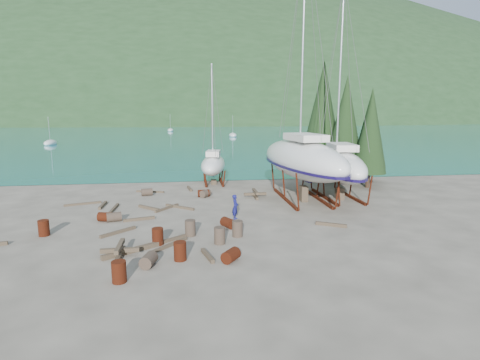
{
  "coord_description": "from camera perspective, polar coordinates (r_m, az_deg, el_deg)",
  "views": [
    {
      "loc": [
        -1.88,
        -21.22,
        6.76
      ],
      "look_at": [
        1.44,
        3.0,
        2.27
      ],
      "focal_mm": 28.0,
      "sensor_mm": 36.0,
      "label": 1
    }
  ],
  "objects": [
    {
      "name": "drum_10",
      "position": [
        17.71,
        -9.12,
        -10.64
      ],
      "size": [
        0.58,
        0.58,
        0.88
      ],
      "primitive_type": "cylinder",
      "color": "#521B0E",
      "rests_on": "ground"
    },
    {
      "name": "timber_11",
      "position": [
        26.85,
        -11.07,
        -4.21
      ],
      "size": [
        1.58,
        1.96,
        0.15
      ],
      "primitive_type": "cube",
      "rotation": [
        0.0,
        0.0,
        2.48
      ],
      "color": "brown",
      "rests_on": "ground"
    },
    {
      "name": "drum_3",
      "position": [
        16.15,
        -17.95,
        -13.16
      ],
      "size": [
        0.58,
        0.58,
        0.88
      ],
      "primitive_type": "cylinder",
      "color": "#521B0E",
      "rests_on": "ground"
    },
    {
      "name": "drum_12",
      "position": [
        17.4,
        -1.41,
        -11.43
      ],
      "size": [
        0.99,
        1.05,
        0.58
      ],
      "primitive_type": "cylinder",
      "rotation": [
        1.57,
        0.0,
        2.5
      ],
      "color": "#521B0E",
      "rests_on": "ground"
    },
    {
      "name": "drum_13",
      "position": [
        19.87,
        -12.43,
        -8.39
      ],
      "size": [
        0.58,
        0.58,
        0.88
      ],
      "primitive_type": "cylinder",
      "color": "#521B0E",
      "rests_on": "ground"
    },
    {
      "name": "drum_9",
      "position": [
        31.4,
        -14.0,
        -1.8
      ],
      "size": [
        0.98,
        0.74,
        0.58
      ],
      "primitive_type": "cylinder",
      "rotation": [
        1.57,
        0.0,
        1.77
      ],
      "color": "#2D2823",
      "rests_on": "ground"
    },
    {
      "name": "drum_1",
      "position": [
        17.37,
        -13.76,
        -11.78
      ],
      "size": [
        0.79,
        1.0,
        0.58
      ],
      "primitive_type": "cylinder",
      "rotation": [
        1.57,
        0.0,
        2.88
      ],
      "color": "#2D2823",
      "rests_on": "ground"
    },
    {
      "name": "large_sailboat_near",
      "position": [
        29.08,
        9.45,
        3.22
      ],
      "size": [
        5.29,
        12.98,
        19.85
      ],
      "rotation": [
        0.0,
        0.0,
        0.13
      ],
      "color": "silver",
      "rests_on": "ground"
    },
    {
      "name": "drum_2",
      "position": [
        24.86,
        -19.8,
        -5.32
      ],
      "size": [
        1.0,
        0.79,
        0.58
      ],
      "primitive_type": "cylinder",
      "rotation": [
        1.57,
        0.0,
        1.31
      ],
      "color": "#521B0E",
      "rests_on": "ground"
    },
    {
      "name": "drum_5",
      "position": [
        20.64,
        -0.39,
        -7.43
      ],
      "size": [
        0.58,
        0.58,
        0.88
      ],
      "primitive_type": "cylinder",
      "color": "#2D2823",
      "rests_on": "ground"
    },
    {
      "name": "moored_boat_mid",
      "position": [
        102.11,
        -1.11,
        6.83
      ],
      "size": [
        2.0,
        5.0,
        6.05
      ],
      "color": "silver",
      "rests_on": "ground"
    },
    {
      "name": "drum_11",
      "position": [
        30.07,
        -5.3,
        -2.06
      ],
      "size": [
        1.0,
        1.05,
        0.58
      ],
      "primitive_type": "cylinder",
      "rotation": [
        1.57,
        0.0,
        2.47
      ],
      "color": "#2D2823",
      "rests_on": "ground"
    },
    {
      "name": "far_hill",
      "position": [
        341.29,
        -7.58,
        9.18
      ],
      "size": [
        800.0,
        360.0,
        110.0
      ],
      "primitive_type": "ellipsoid",
      "color": "#1B3319",
      "rests_on": "ground"
    },
    {
      "name": "timber_4",
      "position": [
        24.52,
        -15.1,
        -5.76
      ],
      "size": [
        1.91,
        0.68,
        0.17
      ],
      "primitive_type": "cube",
      "rotation": [
        0.0,
        0.0,
        1.84
      ],
      "color": "brown",
      "rests_on": "ground"
    },
    {
      "name": "far_house_right",
      "position": [
        213.64,
        0.79,
        9.38
      ],
      "size": [
        6.6,
        5.6,
        5.6
      ],
      "color": "beige",
      "rests_on": "ground"
    },
    {
      "name": "cypress_mid_right",
      "position": [
        35.07,
        19.28,
        6.82
      ],
      "size": [
        3.06,
        3.06,
        8.5
      ],
      "color": "black",
      "rests_on": "ground"
    },
    {
      "name": "timber_pile_fore",
      "position": [
        18.86,
        -17.83,
        -10.15
      ],
      "size": [
        1.8,
        1.8,
        0.6
      ],
      "color": "brown",
      "rests_on": "ground"
    },
    {
      "name": "worker",
      "position": [
        23.73,
        -0.73,
        -4.15
      ],
      "size": [
        0.56,
        0.68,
        1.6
      ],
      "primitive_type": "imported",
      "rotation": [
        0.0,
        0.0,
        1.22
      ],
      "color": "navy",
      "rests_on": "ground"
    },
    {
      "name": "cypress_back_left",
      "position": [
        37.5,
        12.48,
        10.02
      ],
      "size": [
        4.14,
        4.14,
        11.5
      ],
      "color": "black",
      "rests_on": "ground"
    },
    {
      "name": "timber_17",
      "position": [
        27.64,
        -18.65,
        -4.13
      ],
      "size": [
        0.25,
        2.55,
        0.16
      ],
      "primitive_type": "cube",
      "rotation": [
        0.0,
        0.0,
        3.11
      ],
      "color": "brown",
      "rests_on": "ground"
    },
    {
      "name": "drum_8",
      "position": [
        23.41,
        -27.73,
        -6.49
      ],
      "size": [
        0.58,
        0.58,
        0.88
      ],
      "primitive_type": "cylinder",
      "color": "#521B0E",
      "rests_on": "ground"
    },
    {
      "name": "large_sailboat_far",
      "position": [
        30.3,
        14.78,
        2.3
      ],
      "size": [
        4.22,
        10.61,
        16.33
      ],
      "rotation": [
        0.0,
        0.0,
        -0.12
      ],
      "color": "silver",
      "rests_on": "ground"
    },
    {
      "name": "timber_pile_aft",
      "position": [
        29.78,
        2.33,
        -2.13
      ],
      "size": [
        1.8,
        1.8,
        0.6
      ],
      "color": "brown",
      "rests_on": "ground"
    },
    {
      "name": "timber_7",
      "position": [
        18.0,
        -4.98,
        -11.39
      ],
      "size": [
        0.58,
        1.64,
        0.17
      ],
      "primitive_type": "cube",
      "rotation": [
        0.0,
        0.0,
        0.25
      ],
      "color": "brown",
      "rests_on": "ground"
    },
    {
      "name": "timber_6",
      "position": [
        33.09,
        -7.69,
        -1.31
      ],
      "size": [
        0.47,
        1.74,
        0.19
      ],
      "primitive_type": "cube",
      "rotation": [
        0.0,
        0.0,
        0.16
      ],
      "color": "brown",
      "rests_on": "ground"
    },
    {
      "name": "timber_12",
      "position": [
        22.32,
        -18.06,
        -7.53
      ],
      "size": [
        1.75,
        1.66,
        0.17
      ],
      "primitive_type": "cube",
      "rotation": [
        0.0,
        0.0,
        2.32
      ],
      "color": "brown",
      "rests_on": "ground"
    },
    {
      "name": "drum_4",
      "position": [
        30.18,
        -5.58,
        -2.02
      ],
      "size": [
        0.93,
        0.66,
        0.58
      ],
      "primitive_type": "cylinder",
      "rotation": [
        1.57,
        0.0,
        1.66
      ],
      "color": "#521B0E",
      "rests_on": "ground"
    },
    {
      "name": "ground",
      "position": [
        22.35,
        -2.63,
        -7.21
      ],
      "size": [
        600.0,
        600.0,
        0.0
      ],
      "primitive_type": "plane",
      "color": "#564F44",
      "rests_on": "ground"
    },
    {
      "name": "timber_5",
      "position": [
        20.19,
        -11.26,
        -9.12
      ],
      "size": [
        2.18,
        1.71,
        0.16
      ],
      "primitive_type": "cube",
      "rotation": [
        0.0,
        0.0,
        2.22
      ],
      "color": "brown",
      "rests_on": "ground"
    },
    {
      "name": "drum_6",
      "position": [
        22.19,
        -1.84,
        -6.55
      ],
      "size": [
        0.93,
        1.05,
        0.58
      ],
      "primitive_type": "cylinder",
      "rotation": [
        1.57,
        0.0,
        0.5
      ],
      "color": "#521B0E",
      "rests_on": "ground"
    },
    {
      "name": "drum_16",
      "position": [
        20.94,
        -7.59,
        -7.25
      ],
      "size": [
        0.58,
        0.58,
        0.88
      ],
      "primitive_type": "cylinder",
      "color": "#2D2823",
      "rests_on": "ground"
    },
    {
      "name": "drum_15",
      "position": [
        24.67,
        -18.65,
        -5.36
      ],
      "size": [
        1.01,
        0.8,
        0.58
      ],
      "primitive_type": "cylinder",
      "rotation": [
        1.57,
        0.0,
        1.85
      ],
      "color": "#2D2823",
      "rests_on": "ground"
    },
    {
      "name": "cypress_near_right",
      "position": [
        36.21,
        15.78,
        8.49
      ],
      "size": [
        3.6,
        3.6,
        10.0
      ],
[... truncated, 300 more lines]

